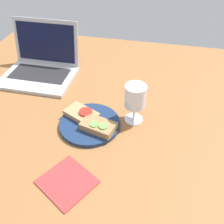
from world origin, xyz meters
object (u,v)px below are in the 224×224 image
object	(u,v)px
plate	(90,124)
napkin	(67,182)
wine_glass	(135,98)
laptop	(41,66)
sandwich_with_tomato	(82,114)
sandwich_with_cucumber	(98,126)

from	to	relation	value
plate	napkin	world-z (taller)	plate
plate	wine_glass	bearing A→B (deg)	23.50
laptop	napkin	xyz separation A→B (cm)	(31.37, -52.69, -4.18)
wine_glass	napkin	size ratio (longest dim) A/B	1.06
sandwich_with_tomato	laptop	distance (cm)	37.99
sandwich_with_tomato	napkin	world-z (taller)	sandwich_with_tomato
sandwich_with_tomato	napkin	distance (cm)	26.94
sandwich_with_tomato	wine_glass	bearing A→B (deg)	12.07
plate	sandwich_with_cucumber	world-z (taller)	sandwich_with_cucumber
laptop	sandwich_with_cucumber	bearing A→B (deg)	-41.53
plate	wine_glass	size ratio (longest dim) A/B	1.45
plate	napkin	xyz separation A→B (cm)	(0.16, -24.07, -0.55)
sandwich_with_cucumber	laptop	distance (cm)	46.92
napkin	wine_glass	bearing A→B (deg)	64.34
plate	wine_glass	xyz separation A→B (cm)	(14.83, 6.45, 9.37)
napkin	sandwich_with_cucumber	bearing A→B (deg)	80.20
sandwich_with_tomato	laptop	world-z (taller)	laptop
plate	sandwich_with_tomato	distance (cm)	4.81
sandwich_with_cucumber	plate	bearing A→B (deg)	147.63
napkin	sandwich_with_tomato	bearing A→B (deg)	98.27
plate	laptop	distance (cm)	42.50
plate	laptop	size ratio (longest dim) A/B	0.69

